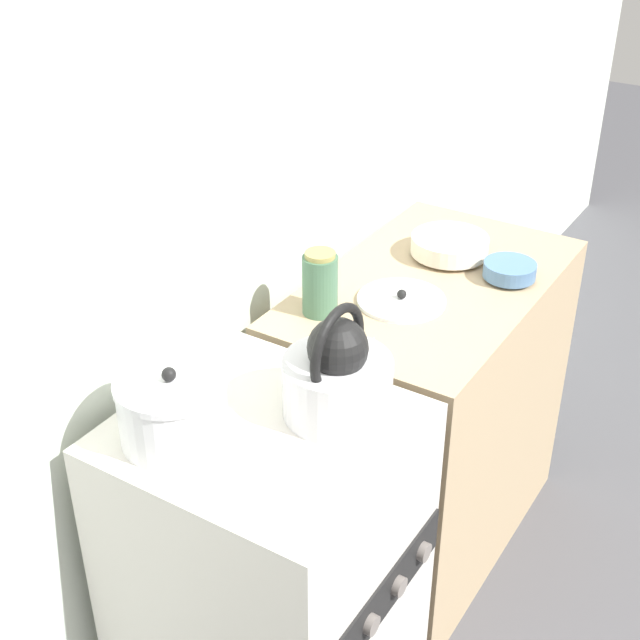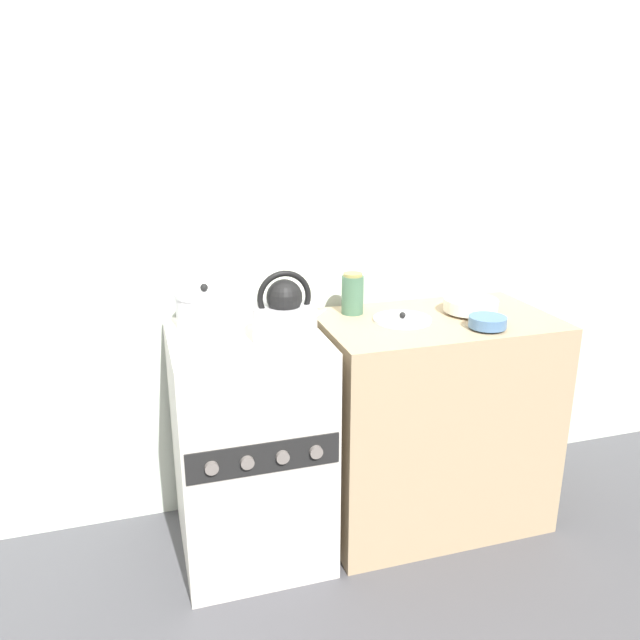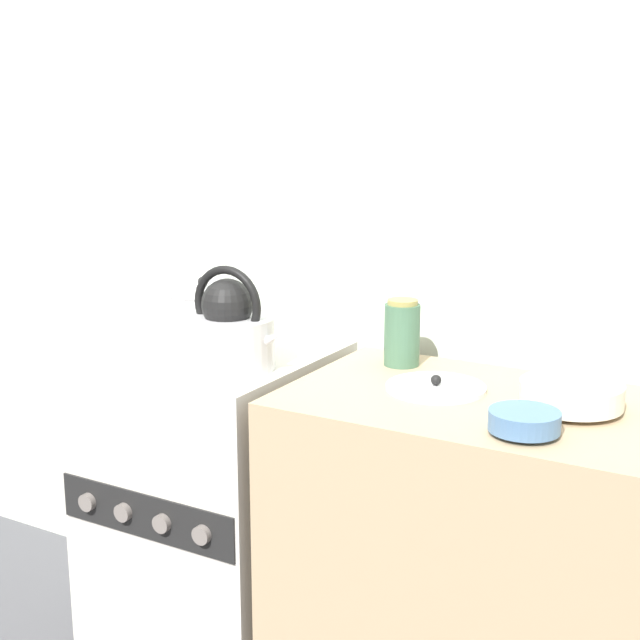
{
  "view_description": "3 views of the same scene",
  "coord_description": "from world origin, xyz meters",
  "px_view_note": "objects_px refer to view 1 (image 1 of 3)",
  "views": [
    {
      "loc": [
        -1.13,
        -0.57,
        1.96
      ],
      "look_at": [
        0.27,
        0.31,
        0.97
      ],
      "focal_mm": 50.0,
      "sensor_mm": 36.0,
      "label": 1
    },
    {
      "loc": [
        -0.35,
        -1.77,
        1.6
      ],
      "look_at": [
        0.26,
        0.24,
        0.92
      ],
      "focal_mm": 35.0,
      "sensor_mm": 36.0,
      "label": 2
    },
    {
      "loc": [
        1.31,
        -1.47,
        1.46
      ],
      "look_at": [
        0.3,
        0.3,
        0.99
      ],
      "focal_mm": 50.0,
      "sensor_mm": 36.0,
      "label": 3
    }
  ],
  "objects_px": {
    "kettle": "(338,375)",
    "enamel_bowl": "(450,245)",
    "cooking_pot": "(173,410)",
    "loose_pot_lid": "(401,300)",
    "storage_jar": "(320,283)",
    "small_ceramic_bowl": "(510,270)",
    "stove": "(269,583)"
  },
  "relations": [
    {
      "from": "enamel_bowl",
      "to": "storage_jar",
      "type": "relative_size",
      "value": 1.3
    },
    {
      "from": "kettle",
      "to": "cooking_pot",
      "type": "relative_size",
      "value": 1.26
    },
    {
      "from": "stove",
      "to": "cooking_pot",
      "type": "height_order",
      "value": "cooking_pot"
    },
    {
      "from": "loose_pot_lid",
      "to": "cooking_pot",
      "type": "bearing_deg",
      "value": 170.82
    },
    {
      "from": "loose_pot_lid",
      "to": "enamel_bowl",
      "type": "bearing_deg",
      "value": 1.62
    },
    {
      "from": "loose_pot_lid",
      "to": "stove",
      "type": "bearing_deg",
      "value": -179.36
    },
    {
      "from": "cooking_pot",
      "to": "loose_pot_lid",
      "type": "relative_size",
      "value": 0.97
    },
    {
      "from": "kettle",
      "to": "enamel_bowl",
      "type": "xyz_separation_m",
      "value": [
        0.77,
        0.11,
        -0.06
      ]
    },
    {
      "from": "kettle",
      "to": "loose_pot_lid",
      "type": "xyz_separation_m",
      "value": [
        0.48,
        0.11,
        -0.09
      ]
    },
    {
      "from": "kettle",
      "to": "small_ceramic_bowl",
      "type": "xyz_separation_m",
      "value": [
        0.73,
        -0.07,
        -0.07
      ]
    },
    {
      "from": "storage_jar",
      "to": "loose_pot_lid",
      "type": "bearing_deg",
      "value": -43.89
    },
    {
      "from": "cooking_pot",
      "to": "storage_jar",
      "type": "distance_m",
      "value": 0.57
    },
    {
      "from": "stove",
      "to": "enamel_bowl",
      "type": "relative_size",
      "value": 4.17
    },
    {
      "from": "cooking_pot",
      "to": "enamel_bowl",
      "type": "distance_m",
      "value": 1.02
    },
    {
      "from": "cooking_pot",
      "to": "loose_pot_lid",
      "type": "distance_m",
      "value": 0.73
    },
    {
      "from": "kettle",
      "to": "storage_jar",
      "type": "bearing_deg",
      "value": 37.17
    },
    {
      "from": "loose_pot_lid",
      "to": "storage_jar",
      "type": "bearing_deg",
      "value": 136.11
    },
    {
      "from": "kettle",
      "to": "storage_jar",
      "type": "xyz_separation_m",
      "value": [
        0.33,
        0.25,
        -0.02
      ]
    },
    {
      "from": "storage_jar",
      "to": "kettle",
      "type": "bearing_deg",
      "value": -142.83
    },
    {
      "from": "enamel_bowl",
      "to": "storage_jar",
      "type": "height_order",
      "value": "storage_jar"
    },
    {
      "from": "stove",
      "to": "small_ceramic_bowl",
      "type": "relative_size",
      "value": 6.41
    },
    {
      "from": "kettle",
      "to": "loose_pot_lid",
      "type": "bearing_deg",
      "value": 12.47
    },
    {
      "from": "small_ceramic_bowl",
      "to": "cooking_pot",
      "type": "bearing_deg",
      "value": 163.07
    },
    {
      "from": "stove",
      "to": "loose_pot_lid",
      "type": "distance_m",
      "value": 0.74
    },
    {
      "from": "stove",
      "to": "small_ceramic_bowl",
      "type": "height_order",
      "value": "small_ceramic_bowl"
    },
    {
      "from": "storage_jar",
      "to": "loose_pot_lid",
      "type": "relative_size",
      "value": 0.73
    },
    {
      "from": "enamel_bowl",
      "to": "kettle",
      "type": "bearing_deg",
      "value": -171.58
    },
    {
      "from": "kettle",
      "to": "enamel_bowl",
      "type": "height_order",
      "value": "kettle"
    },
    {
      "from": "kettle",
      "to": "loose_pot_lid",
      "type": "relative_size",
      "value": 1.23
    },
    {
      "from": "cooking_pot",
      "to": "enamel_bowl",
      "type": "height_order",
      "value": "cooking_pot"
    },
    {
      "from": "stove",
      "to": "loose_pot_lid",
      "type": "relative_size",
      "value": 3.96
    },
    {
      "from": "stove",
      "to": "loose_pot_lid",
      "type": "bearing_deg",
      "value": 0.64
    }
  ]
}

